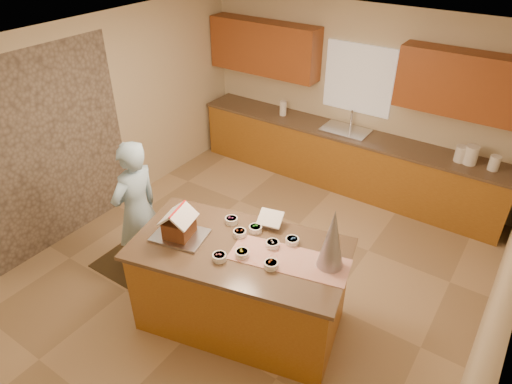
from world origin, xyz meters
TOP-DOWN VIEW (x-y plane):
  - floor at (0.00, 0.00)m, footprint 5.50×5.50m
  - ceiling at (0.00, 0.00)m, footprint 5.50×5.50m
  - wall_back at (0.00, 2.75)m, footprint 5.50×5.50m
  - wall_front at (0.00, -2.75)m, footprint 5.50×5.50m
  - wall_left at (-2.50, 0.00)m, footprint 5.50×5.50m
  - wall_right at (2.50, 0.00)m, footprint 5.50×5.50m
  - stone_accent at (-2.48, -0.80)m, footprint 0.00×2.50m
  - window_curtain at (0.00, 2.72)m, footprint 1.05×0.03m
  - back_counter_base at (0.00, 2.45)m, footprint 4.80×0.60m
  - back_counter_top at (0.00, 2.45)m, footprint 4.85×0.63m
  - upper_cabinet_left at (-1.55, 2.57)m, footprint 1.85×0.35m
  - upper_cabinet_right at (1.55, 2.57)m, footprint 1.85×0.35m
  - sink at (0.00, 2.45)m, footprint 0.70×0.45m
  - faucet at (0.00, 2.63)m, footprint 0.03×0.03m
  - island_base at (0.34, -0.74)m, footprint 2.18×1.44m
  - island_top at (0.34, -0.74)m, footprint 2.29×1.55m
  - table_runner at (0.83, -0.62)m, footprint 1.18×0.65m
  - baking_tray at (-0.24, -0.93)m, footprint 0.59×0.49m
  - cookbook at (0.41, -0.29)m, footprint 0.28×0.24m
  - tinsel_tree at (1.17, -0.48)m, footprint 0.30×0.30m
  - rug at (-1.16, -0.72)m, footprint 1.17×0.76m
  - boy at (-1.11, -0.72)m, footprint 0.42×0.63m
  - canister_a at (1.64, 2.45)m, footprint 0.16×0.16m
  - canister_b at (1.76, 2.45)m, footprint 0.18×0.18m
  - canister_c at (2.05, 2.45)m, footprint 0.14×0.14m
  - paper_towel at (-1.10, 2.45)m, footprint 0.11×0.11m
  - gingerbread_house at (-0.24, -0.93)m, footprint 0.37×0.37m
  - candy_bowls at (0.43, -0.64)m, footprint 0.84×0.72m

SIDE VIEW (x-z plane):
  - floor at x=0.00m, z-range 0.00..0.00m
  - rug at x=-1.16m, z-range 0.00..0.01m
  - back_counter_base at x=0.00m, z-range 0.00..0.88m
  - island_base at x=0.34m, z-range 0.00..0.98m
  - boy at x=-1.11m, z-range 0.01..1.74m
  - sink at x=0.00m, z-range 0.83..0.95m
  - back_counter_top at x=0.00m, z-range 0.88..0.92m
  - island_top at x=0.34m, z-range 0.98..1.03m
  - canister_c at x=2.05m, z-range 0.92..1.11m
  - canister_a at x=1.64m, z-range 0.92..1.13m
  - table_runner at x=0.83m, z-range 1.03..1.03m
  - paper_towel at x=-1.10m, z-range 0.92..1.15m
  - baking_tray at x=-0.24m, z-range 1.03..1.05m
  - canister_b at x=1.76m, z-range 0.92..1.17m
  - candy_bowls at x=0.43m, z-range 1.03..1.09m
  - faucet at x=0.00m, z-range 0.92..1.20m
  - cookbook at x=0.41m, z-range 1.07..1.18m
  - gingerbread_house at x=-0.24m, z-range 1.01..1.33m
  - stone_accent at x=-2.48m, z-range 0.00..2.50m
  - tinsel_tree at x=1.17m, z-range 1.03..1.64m
  - wall_back at x=0.00m, z-range 1.35..1.35m
  - wall_front at x=0.00m, z-range 1.35..1.35m
  - wall_left at x=-2.50m, z-range 1.35..1.35m
  - wall_right at x=2.50m, z-range 1.35..1.35m
  - window_curtain at x=0.00m, z-range 1.15..2.15m
  - upper_cabinet_left at x=-1.55m, z-range 1.50..2.30m
  - upper_cabinet_right at x=1.55m, z-range 1.50..2.30m
  - ceiling at x=0.00m, z-range 2.70..2.70m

